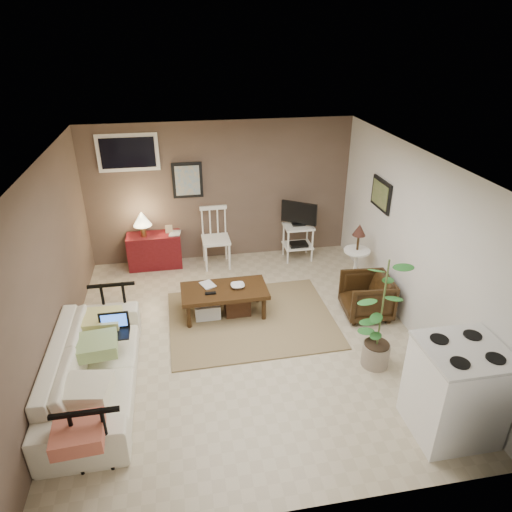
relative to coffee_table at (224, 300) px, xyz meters
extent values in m
plane|color=#C1B293|center=(0.20, -0.58, -0.26)|extent=(5.00, 5.00, 0.00)
cube|color=black|center=(-0.35, 1.90, 1.19)|extent=(0.50, 0.03, 0.60)
cube|color=black|center=(2.42, 0.47, 1.26)|extent=(0.03, 0.60, 0.45)
cube|color=white|center=(-1.25, 1.90, 1.69)|extent=(0.96, 0.03, 0.60)
cube|color=#8A7150|center=(0.36, -0.19, -0.24)|extent=(2.33, 1.88, 0.02)
cube|color=#3C2710|center=(0.01, 0.00, 0.15)|extent=(1.22, 0.64, 0.06)
cylinder|color=#3C2710|center=(-0.51, -0.24, -0.06)|extent=(0.06, 0.06, 0.38)
cylinder|color=#3C2710|center=(0.54, -0.22, -0.06)|extent=(0.06, 0.06, 0.38)
cylinder|color=#3C2710|center=(-0.52, 0.22, -0.06)|extent=(0.06, 0.06, 0.38)
cylinder|color=#3C2710|center=(0.53, 0.24, -0.06)|extent=(0.06, 0.06, 0.38)
cube|color=black|center=(-0.19, -0.10, 0.19)|extent=(0.15, 0.05, 0.02)
cube|color=#4C2F1B|center=(0.19, 0.00, -0.11)|extent=(0.36, 0.31, 0.26)
cube|color=silver|center=(-0.24, 0.00, -0.13)|extent=(0.36, 0.31, 0.22)
imported|color=white|center=(-1.60, -1.26, 0.19)|extent=(0.66, 2.26, 0.89)
cube|color=black|center=(-1.39, -0.94, 0.26)|extent=(0.35, 0.24, 0.02)
cube|color=black|center=(-1.39, -0.81, 0.38)|extent=(0.35, 0.02, 0.22)
cube|color=#356BF1|center=(-1.39, -0.82, 0.38)|extent=(0.29, 0.00, 0.17)
cube|color=maroon|center=(-0.99, 1.71, 0.04)|extent=(0.89, 0.40, 0.60)
cylinder|color=#A3793E|center=(-1.14, 1.67, 0.44)|extent=(0.10, 0.10, 0.20)
cone|color=beige|center=(-1.14, 1.67, 0.66)|extent=(0.30, 0.30, 0.24)
cube|color=tan|center=(-0.73, 1.73, 0.41)|extent=(0.12, 0.02, 0.15)
cube|color=white|center=(0.05, 1.56, 0.23)|extent=(0.47, 0.47, 0.04)
cylinder|color=white|center=(-0.15, 1.36, -0.02)|extent=(0.04, 0.04, 0.46)
cylinder|color=white|center=(0.25, 1.37, -0.02)|extent=(0.04, 0.04, 0.46)
cylinder|color=white|center=(-0.16, 1.75, -0.02)|extent=(0.04, 0.04, 0.46)
cylinder|color=white|center=(0.24, 1.76, -0.02)|extent=(0.04, 0.04, 0.46)
cube|color=white|center=(0.04, 1.77, 0.73)|extent=(0.46, 0.06, 0.07)
cube|color=white|center=(1.49, 1.57, 0.36)|extent=(0.50, 0.41, 0.04)
cube|color=white|center=(1.49, 1.57, 0.00)|extent=(0.50, 0.41, 0.03)
cylinder|color=white|center=(1.28, 1.40, 0.06)|extent=(0.03, 0.03, 0.63)
cylinder|color=white|center=(1.71, 1.40, 0.06)|extent=(0.03, 0.03, 0.63)
cylinder|color=white|center=(1.28, 1.74, 0.06)|extent=(0.03, 0.03, 0.63)
cylinder|color=white|center=(1.71, 1.74, 0.06)|extent=(0.03, 0.03, 0.63)
cube|color=black|center=(1.49, 1.57, 0.41)|extent=(0.23, 0.13, 0.03)
cube|color=black|center=(1.49, 1.57, 0.61)|extent=(0.55, 0.40, 0.38)
cube|color=tan|center=(1.49, 1.57, 0.61)|extent=(0.45, 0.32, 0.31)
cube|color=black|center=(1.49, 1.53, 0.02)|extent=(0.32, 0.23, 0.09)
cylinder|color=white|center=(2.13, 0.45, -0.24)|extent=(0.28, 0.28, 0.03)
cylinder|color=white|center=(2.13, 0.45, 0.07)|extent=(0.06, 0.06, 0.60)
cylinder|color=white|center=(2.13, 0.45, 0.38)|extent=(0.40, 0.40, 0.03)
cylinder|color=black|center=(2.13, 0.45, 0.53)|extent=(0.04, 0.04, 0.26)
cone|color=#3D1F19|center=(2.13, 0.45, 0.73)|extent=(0.20, 0.20, 0.18)
imported|color=black|center=(2.00, -0.33, 0.08)|extent=(0.65, 0.68, 0.66)
cylinder|color=gray|center=(1.70, -1.39, -0.11)|extent=(0.33, 0.33, 0.29)
cylinder|color=#4C602D|center=(1.70, -1.39, 0.62)|extent=(0.02, 0.02, 1.15)
cube|color=white|center=(2.03, -2.48, 0.24)|extent=(0.77, 0.72, 1.00)
cube|color=silver|center=(2.03, -2.48, 0.76)|extent=(0.80, 0.74, 0.03)
cylinder|color=black|center=(1.85, -2.65, 0.78)|extent=(0.18, 0.18, 0.01)
cylinder|color=black|center=(2.21, -2.65, 0.78)|extent=(0.18, 0.18, 0.01)
cylinder|color=black|center=(1.85, -2.30, 0.78)|extent=(0.18, 0.18, 0.01)
cylinder|color=black|center=(2.21, -2.30, 0.78)|extent=(0.18, 0.18, 0.01)
imported|color=#3C2710|center=(0.20, 0.01, 0.28)|extent=(0.20, 0.05, 0.19)
imported|color=#3C2710|center=(-0.29, 0.11, 0.29)|extent=(0.16, 0.08, 0.23)
imported|color=#3C2710|center=(-0.72, 1.68, 0.46)|extent=(0.18, 0.05, 0.25)
camera|label=1|loc=(-0.52, -5.50, 3.48)|focal=32.00mm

